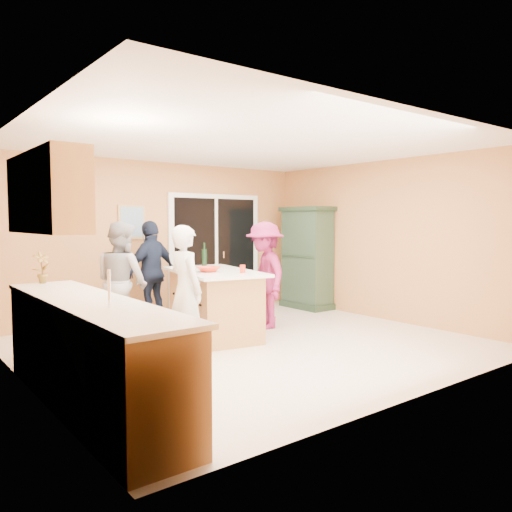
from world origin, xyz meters
TOP-DOWN VIEW (x-y plane):
  - floor at (0.00, 0.00)m, footprint 5.50×5.50m
  - ceiling at (0.00, 0.00)m, footprint 5.50×5.00m
  - wall_back at (0.00, 2.50)m, footprint 5.50×0.10m
  - wall_front at (0.00, -2.50)m, footprint 5.50×0.10m
  - wall_left at (-2.75, 0.00)m, footprint 0.10×5.00m
  - wall_right at (2.75, 0.00)m, footprint 0.10×5.00m
  - left_cabinet_run at (-2.45, -1.05)m, footprint 0.65×3.05m
  - upper_cabinets at (-2.58, -0.20)m, footprint 0.35×1.60m
  - sliding_door at (1.05, 2.46)m, footprint 1.90×0.07m
  - framed_picture at (-0.55, 2.48)m, footprint 0.46×0.04m
  - kitchen_island at (-0.13, 0.70)m, footprint 1.28×1.92m
  - green_hutch at (2.49, 1.58)m, footprint 0.54×1.02m
  - woman_white at (-0.91, 0.12)m, footprint 0.38×0.57m
  - woman_grey at (-1.27, 1.20)m, footprint 0.77×0.90m
  - woman_navy at (-0.42, 2.05)m, footprint 1.03×0.69m
  - woman_magenta at (0.78, 0.70)m, footprint 0.86×1.16m
  - serving_bowl at (-0.31, 0.55)m, footprint 0.30×0.30m
  - tulip_vase at (-2.45, 0.52)m, footprint 0.21×0.17m
  - tumbler_near at (-0.32, 1.00)m, footprint 0.07×0.07m
  - tumbler_far at (-0.03, 0.16)m, footprint 0.08×0.08m
  - wine_bottle at (0.12, 1.35)m, footprint 0.08×0.08m
  - white_plate at (-0.25, 1.20)m, footprint 0.25×0.25m

SIDE VIEW (x-z plane):
  - floor at x=0.00m, z-range 0.00..0.00m
  - kitchen_island at x=-0.13m, z-range -0.03..0.90m
  - left_cabinet_run at x=-2.45m, z-range -0.16..1.08m
  - woman_white at x=-0.91m, z-range 0.00..1.56m
  - woman_magenta at x=0.78m, z-range 0.00..1.60m
  - woman_grey at x=-1.27m, z-range 0.00..1.61m
  - woman_navy at x=-0.42m, z-range 0.00..1.62m
  - green_hutch at x=2.49m, z-range -0.02..1.85m
  - white_plate at x=-0.25m, z-range 0.93..0.94m
  - serving_bowl at x=-0.31m, z-range 0.93..1.00m
  - tumbler_near at x=-0.32m, z-range 0.93..1.03m
  - tumbler_far at x=-0.03m, z-range 0.93..1.04m
  - sliding_door at x=1.05m, z-range 0.00..2.10m
  - wine_bottle at x=0.12m, z-range 0.89..1.25m
  - tulip_vase at x=-2.45m, z-range 0.94..1.29m
  - wall_back at x=0.00m, z-range 0.00..2.60m
  - wall_front at x=0.00m, z-range 0.00..2.60m
  - wall_left at x=-2.75m, z-range 0.00..2.60m
  - wall_right at x=2.75m, z-range 0.00..2.60m
  - framed_picture at x=-0.55m, z-range 1.32..1.88m
  - upper_cabinets at x=-2.58m, z-range 1.50..2.25m
  - ceiling at x=0.00m, z-range 2.55..2.65m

